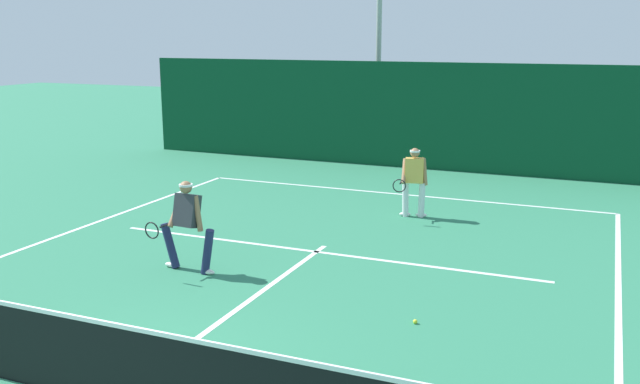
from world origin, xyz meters
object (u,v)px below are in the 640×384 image
object	(u,v)px
player_near	(187,222)
tennis_ball	(415,322)
player_far	(414,179)
light_pole	(379,34)

from	to	relation	value
player_near	tennis_ball	size ratio (longest dim) A/B	24.38
player_near	player_far	size ratio (longest dim) A/B	1.02
player_far	tennis_ball	size ratio (longest dim) A/B	23.82
player_near	player_far	world-z (taller)	player_near
player_near	tennis_ball	world-z (taller)	player_near
player_near	player_far	bearing A→B (deg)	-112.88
light_pole	player_near	bearing A→B (deg)	-86.80
player_near	tennis_ball	xyz separation A→B (m)	(4.24, -0.67, -0.85)
player_far	tennis_ball	world-z (taller)	player_far
tennis_ball	light_pole	world-z (taller)	light_pole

